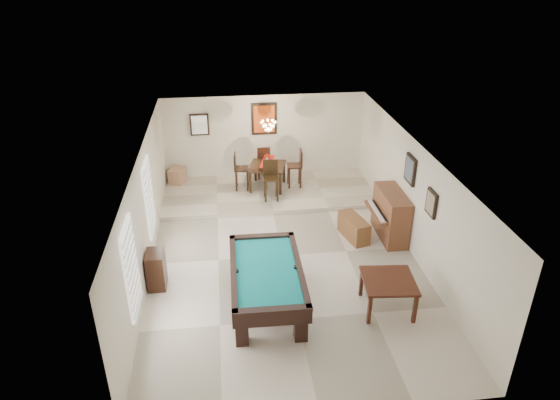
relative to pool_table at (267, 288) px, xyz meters
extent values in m
cube|color=beige|center=(0.55, 1.76, -0.44)|extent=(6.00, 9.00, 0.02)
cube|color=silver|center=(0.55, 6.26, 0.87)|extent=(6.00, 0.04, 2.60)
cube|color=silver|center=(0.55, -2.74, 0.87)|extent=(6.00, 0.04, 2.60)
cube|color=silver|center=(-2.45, 1.76, 0.87)|extent=(0.04, 9.00, 2.60)
cube|color=silver|center=(3.55, 1.76, 0.87)|extent=(0.04, 9.00, 2.60)
cube|color=white|center=(0.55, 1.76, 2.17)|extent=(6.00, 9.00, 0.04)
cube|color=beige|center=(0.55, 5.01, -0.37)|extent=(6.00, 2.50, 0.12)
cube|color=white|center=(-2.42, -0.44, 0.97)|extent=(0.06, 1.00, 1.70)
cube|color=white|center=(-2.42, 2.36, 0.97)|extent=(0.06, 1.00, 1.70)
cube|color=brown|center=(2.37, 2.35, -0.15)|extent=(0.62, 1.06, 0.55)
cube|color=black|center=(-2.23, 0.93, -0.02)|extent=(0.36, 0.54, 0.82)
cube|color=#AD7A5E|center=(-2.11, 5.93, -0.09)|extent=(0.53, 0.59, 0.44)
cube|color=#D84C14|center=(0.55, 6.22, 1.47)|extent=(0.75, 0.06, 0.95)
cube|color=white|center=(-1.35, 6.22, 1.37)|extent=(0.55, 0.06, 0.65)
cube|color=slate|center=(3.51, 2.06, 1.47)|extent=(0.06, 0.55, 0.65)
cube|color=gray|center=(3.51, 0.76, 1.27)|extent=(0.06, 0.45, 0.55)
camera|label=1|loc=(-0.71, -7.95, 5.98)|focal=32.00mm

